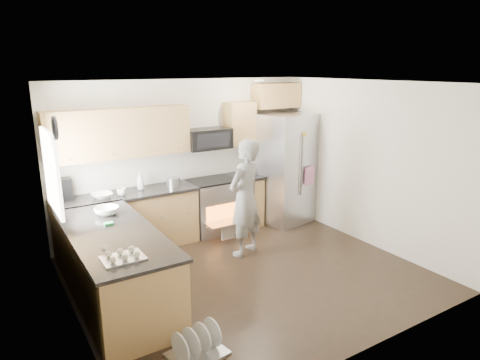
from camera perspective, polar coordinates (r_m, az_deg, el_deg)
ground at (r=6.08m, az=1.14°, el=-12.45°), size 4.50×4.50×0.00m
room_shell at (r=5.51m, az=0.81°, el=3.18°), size 4.54×4.04×2.62m
back_cabinet_run at (r=6.94m, az=-10.82°, el=-0.64°), size 4.45×0.64×2.50m
peninsula at (r=5.44m, az=-16.30°, el=-11.10°), size 0.96×2.36×1.02m
stove_range at (r=7.35m, az=-3.76°, el=-1.87°), size 0.76×0.97×1.79m
refrigerator at (r=7.82m, az=6.25°, el=1.51°), size 1.09×0.91×1.99m
person at (r=6.39m, az=0.69°, el=-2.43°), size 0.76×0.64×1.78m
dish_rack at (r=4.58m, az=-5.75°, el=-21.36°), size 0.60×0.51×0.33m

